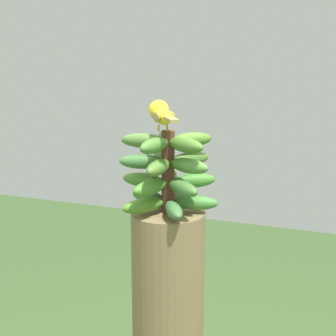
% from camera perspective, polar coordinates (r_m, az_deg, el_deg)
% --- Properties ---
extents(banana_bunch, '(0.28, 0.28, 0.24)m').
position_cam_1_polar(banana_bunch, '(1.50, -0.03, -0.45)').
color(banana_bunch, '#4C2D1E').
rests_on(banana_bunch, banana_tree).
extents(perched_bird, '(0.18, 0.14, 0.08)m').
position_cam_1_polar(perched_bird, '(1.48, -0.71, 5.81)').
color(perched_bird, '#C68933').
rests_on(perched_bird, banana_bunch).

